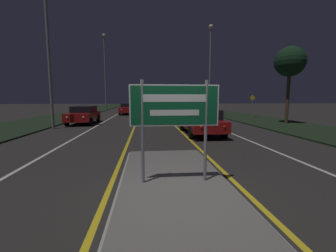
{
  "coord_description": "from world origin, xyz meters",
  "views": [
    {
      "loc": [
        -0.62,
        -4.36,
        1.98
      ],
      "look_at": [
        0.0,
        2.04,
        1.19
      ],
      "focal_mm": 24.0,
      "sensor_mm": 36.0,
      "label": 1
    }
  ],
  "objects_px": {
    "highway_sign": "(175,111)",
    "car_approaching_1": "(128,108)",
    "streetlight_right_near": "(210,62)",
    "car_receding_1": "(172,109)",
    "car_receding_0": "(201,121)",
    "warning_sign": "(252,104)",
    "car_receding_3": "(162,105)",
    "streetlight_left_far": "(105,66)",
    "car_approaching_0": "(84,115)",
    "car_receding_2": "(167,106)",
    "streetlight_left_near": "(48,37)"
  },
  "relations": [
    {
      "from": "streetlight_left_far",
      "to": "car_approaching_0",
      "type": "relative_size",
      "value": 2.55
    },
    {
      "from": "car_receding_0",
      "to": "car_approaching_0",
      "type": "bearing_deg",
      "value": 142.69
    },
    {
      "from": "car_receding_3",
      "to": "car_approaching_0",
      "type": "xyz_separation_m",
      "value": [
        -8.01,
        -26.32,
        -0.03
      ]
    },
    {
      "from": "car_receding_2",
      "to": "warning_sign",
      "type": "xyz_separation_m",
      "value": [
        7.21,
        -14.04,
        0.68
      ]
    },
    {
      "from": "streetlight_left_far",
      "to": "streetlight_right_near",
      "type": "xyz_separation_m",
      "value": [
        12.42,
        -8.55,
        -0.55
      ]
    },
    {
      "from": "car_approaching_1",
      "to": "warning_sign",
      "type": "xyz_separation_m",
      "value": [
        12.81,
        -6.94,
        0.71
      ]
    },
    {
      "from": "car_receding_1",
      "to": "car_approaching_1",
      "type": "height_order",
      "value": "car_receding_1"
    },
    {
      "from": "car_receding_1",
      "to": "car_approaching_0",
      "type": "relative_size",
      "value": 1.02
    },
    {
      "from": "streetlight_right_near",
      "to": "car_receding_0",
      "type": "xyz_separation_m",
      "value": [
        -3.79,
        -11.75,
        -5.1
      ]
    },
    {
      "from": "streetlight_right_near",
      "to": "car_receding_1",
      "type": "relative_size",
      "value": 2.25
    },
    {
      "from": "car_receding_2",
      "to": "car_approaching_1",
      "type": "xyz_separation_m",
      "value": [
        -5.6,
        -7.09,
        -0.03
      ]
    },
    {
      "from": "streetlight_left_near",
      "to": "car_approaching_0",
      "type": "xyz_separation_m",
      "value": [
        1.17,
        2.94,
        -5.09
      ]
    },
    {
      "from": "streetlight_left_near",
      "to": "car_receding_2",
      "type": "relative_size",
      "value": 1.91
    },
    {
      "from": "streetlight_left_near",
      "to": "car_approaching_1",
      "type": "height_order",
      "value": "streetlight_left_near"
    },
    {
      "from": "car_receding_0",
      "to": "warning_sign",
      "type": "distance_m",
      "value": 12.11
    },
    {
      "from": "streetlight_left_near",
      "to": "car_receding_0",
      "type": "xyz_separation_m",
      "value": [
        9.11,
        -3.11,
        -5.07
      ]
    },
    {
      "from": "car_receding_3",
      "to": "car_approaching_1",
      "type": "bearing_deg",
      "value": -108.53
    },
    {
      "from": "car_receding_3",
      "to": "streetlight_right_near",
      "type": "bearing_deg",
      "value": -79.77
    },
    {
      "from": "car_receding_3",
      "to": "car_approaching_0",
      "type": "height_order",
      "value": "car_receding_3"
    },
    {
      "from": "car_receding_2",
      "to": "car_receding_3",
      "type": "bearing_deg",
      "value": 91.63
    },
    {
      "from": "highway_sign",
      "to": "car_approaching_1",
      "type": "bearing_deg",
      "value": 96.92
    },
    {
      "from": "car_approaching_0",
      "to": "car_receding_0",
      "type": "bearing_deg",
      "value": -37.31
    },
    {
      "from": "streetlight_left_far",
      "to": "car_receding_0",
      "type": "distance_m",
      "value": 22.78
    },
    {
      "from": "highway_sign",
      "to": "car_receding_2",
      "type": "bearing_deg",
      "value": 84.91
    },
    {
      "from": "streetlight_right_near",
      "to": "warning_sign",
      "type": "height_order",
      "value": "streetlight_right_near"
    },
    {
      "from": "car_receding_2",
      "to": "warning_sign",
      "type": "distance_m",
      "value": 15.79
    },
    {
      "from": "car_approaching_1",
      "to": "warning_sign",
      "type": "relative_size",
      "value": 2.11
    },
    {
      "from": "car_approaching_0",
      "to": "car_approaching_1",
      "type": "relative_size",
      "value": 0.89
    },
    {
      "from": "car_receding_0",
      "to": "car_receding_3",
      "type": "relative_size",
      "value": 1.04
    },
    {
      "from": "streetlight_left_far",
      "to": "streetlight_right_near",
      "type": "distance_m",
      "value": 15.09
    },
    {
      "from": "streetlight_left_near",
      "to": "warning_sign",
      "type": "bearing_deg",
      "value": 20.89
    },
    {
      "from": "car_receding_1",
      "to": "car_approaching_0",
      "type": "bearing_deg",
      "value": -135.5
    },
    {
      "from": "streetlight_right_near",
      "to": "car_receding_3",
      "type": "height_order",
      "value": "streetlight_right_near"
    },
    {
      "from": "car_receding_0",
      "to": "car_receding_3",
      "type": "xyz_separation_m",
      "value": [
        0.07,
        32.36,
        0.01
      ]
    },
    {
      "from": "streetlight_left_far",
      "to": "streetlight_left_near",
      "type": "bearing_deg",
      "value": -91.59
    },
    {
      "from": "streetlight_left_far",
      "to": "car_receding_0",
      "type": "height_order",
      "value": "streetlight_left_far"
    },
    {
      "from": "streetlight_left_near",
      "to": "car_approaching_1",
      "type": "xyz_separation_m",
      "value": [
        3.83,
        13.29,
        -5.09
      ]
    },
    {
      "from": "streetlight_left_near",
      "to": "highway_sign",
      "type": "bearing_deg",
      "value": -57.05
    },
    {
      "from": "car_receding_2",
      "to": "car_approaching_0",
      "type": "distance_m",
      "value": 19.3
    },
    {
      "from": "streetlight_left_near",
      "to": "streetlight_right_near",
      "type": "height_order",
      "value": "streetlight_right_near"
    },
    {
      "from": "streetlight_left_far",
      "to": "car_receding_3",
      "type": "relative_size",
      "value": 2.41
    },
    {
      "from": "streetlight_right_near",
      "to": "car_receding_3",
      "type": "distance_m",
      "value": 21.55
    },
    {
      "from": "streetlight_right_near",
      "to": "car_receding_2",
      "type": "xyz_separation_m",
      "value": [
        -3.47,
        11.74,
        -5.09
      ]
    },
    {
      "from": "streetlight_left_far",
      "to": "car_approaching_0",
      "type": "bearing_deg",
      "value": -87.21
    },
    {
      "from": "car_receding_3",
      "to": "streetlight_left_near",
      "type": "bearing_deg",
      "value": -107.42
    },
    {
      "from": "streetlight_left_near",
      "to": "car_receding_2",
      "type": "bearing_deg",
      "value": 65.17
    },
    {
      "from": "car_receding_0",
      "to": "warning_sign",
      "type": "bearing_deg",
      "value": 51.47
    },
    {
      "from": "car_receding_0",
      "to": "car_receding_2",
      "type": "bearing_deg",
      "value": 89.21
    },
    {
      "from": "streetlight_right_near",
      "to": "warning_sign",
      "type": "xyz_separation_m",
      "value": [
        3.74,
        -2.3,
        -4.41
      ]
    },
    {
      "from": "car_receding_0",
      "to": "car_receding_3",
      "type": "bearing_deg",
      "value": 89.87
    }
  ]
}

